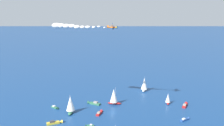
{
  "coord_description": "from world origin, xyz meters",
  "views": [
    {
      "loc": [
        145.4,
        90.61,
        72.04
      ],
      "look_at": [
        0.0,
        0.0,
        35.43
      ],
      "focal_mm": 42.23,
      "sensor_mm": 36.0,
      "label": 1
    }
  ],
  "objects_px": {
    "motorboat_far_port": "(93,103)",
    "biplane_lead": "(112,27)",
    "sailboat_mid_cluster": "(168,99)",
    "motorboat_outer_ring_b": "(89,125)",
    "sailboat_outer_ring_c": "(70,104)",
    "motorboat_inshore": "(55,107)",
    "wingwalker_lead": "(112,24)",
    "motorboat_outer_ring_e": "(100,113)",
    "sailboat_ahead": "(144,84)",
    "motorboat_far_stbd": "(55,122)",
    "sailboat_trailing": "(114,96)",
    "motorboat_outer_ring_f": "(185,119)",
    "motorboat_offshore": "(185,105)"
  },
  "relations": [
    {
      "from": "motorboat_far_port",
      "to": "biplane_lead",
      "type": "relative_size",
      "value": 1.42
    },
    {
      "from": "motorboat_far_port",
      "to": "sailboat_mid_cluster",
      "type": "distance_m",
      "value": 56.68
    },
    {
      "from": "motorboat_outer_ring_b",
      "to": "sailboat_outer_ring_c",
      "type": "height_order",
      "value": "sailboat_outer_ring_c"
    },
    {
      "from": "motorboat_inshore",
      "to": "motorboat_outer_ring_b",
      "type": "bearing_deg",
      "value": 74.93
    },
    {
      "from": "motorboat_outer_ring_b",
      "to": "wingwalker_lead",
      "type": "xyz_separation_m",
      "value": [
        -25.13,
        1.25,
        60.98
      ]
    },
    {
      "from": "wingwalker_lead",
      "to": "motorboat_outer_ring_e",
      "type": "bearing_deg",
      "value": -47.53
    },
    {
      "from": "sailboat_ahead",
      "to": "motorboat_outer_ring_b",
      "type": "xyz_separation_m",
      "value": [
        81.26,
        0.94,
        -5.48
      ]
    },
    {
      "from": "biplane_lead",
      "to": "motorboat_far_stbd",
      "type": "bearing_deg",
      "value": -32.72
    },
    {
      "from": "sailboat_mid_cluster",
      "to": "motorboat_far_stbd",
      "type": "bearing_deg",
      "value": -33.9
    },
    {
      "from": "motorboat_far_stbd",
      "to": "sailboat_mid_cluster",
      "type": "xyz_separation_m",
      "value": [
        -71.17,
        47.82,
        3.2
      ]
    },
    {
      "from": "motorboat_inshore",
      "to": "sailboat_trailing",
      "type": "relative_size",
      "value": 0.56
    },
    {
      "from": "motorboat_far_stbd",
      "to": "sailboat_ahead",
      "type": "relative_size",
      "value": 0.73
    },
    {
      "from": "sailboat_outer_ring_c",
      "to": "biplane_lead",
      "type": "height_order",
      "value": "biplane_lead"
    },
    {
      "from": "motorboat_outer_ring_b",
      "to": "motorboat_outer_ring_f",
      "type": "bearing_deg",
      "value": 129.83
    },
    {
      "from": "sailboat_trailing",
      "to": "motorboat_far_stbd",
      "type": "bearing_deg",
      "value": -15.65
    },
    {
      "from": "motorboat_far_stbd",
      "to": "motorboat_outer_ring_b",
      "type": "height_order",
      "value": "motorboat_far_stbd"
    },
    {
      "from": "motorboat_offshore",
      "to": "motorboat_outer_ring_e",
      "type": "bearing_deg",
      "value": -44.99
    },
    {
      "from": "sailboat_outer_ring_c",
      "to": "motorboat_far_port",
      "type": "bearing_deg",
      "value": 170.53
    },
    {
      "from": "sailboat_trailing",
      "to": "sailboat_ahead",
      "type": "xyz_separation_m",
      "value": [
        -41.32,
        5.76,
        -0.2
      ]
    },
    {
      "from": "motorboat_outer_ring_e",
      "to": "wingwalker_lead",
      "type": "height_order",
      "value": "wingwalker_lead"
    },
    {
      "from": "motorboat_offshore",
      "to": "sailboat_trailing",
      "type": "relative_size",
      "value": 0.72
    },
    {
      "from": "sailboat_trailing",
      "to": "biplane_lead",
      "type": "distance_m",
      "value": 55.78
    },
    {
      "from": "sailboat_ahead",
      "to": "motorboat_outer_ring_b",
      "type": "height_order",
      "value": "sailboat_ahead"
    },
    {
      "from": "motorboat_inshore",
      "to": "motorboat_outer_ring_e",
      "type": "relative_size",
      "value": 0.87
    },
    {
      "from": "sailboat_trailing",
      "to": "wingwalker_lead",
      "type": "height_order",
      "value": "wingwalker_lead"
    },
    {
      "from": "motorboat_inshore",
      "to": "wingwalker_lead",
      "type": "relative_size",
      "value": 4.9
    },
    {
      "from": "sailboat_mid_cluster",
      "to": "motorboat_outer_ring_f",
      "type": "distance_m",
      "value": 30.65
    },
    {
      "from": "motorboat_offshore",
      "to": "wingwalker_lead",
      "type": "bearing_deg",
      "value": -44.57
    },
    {
      "from": "motorboat_outer_ring_e",
      "to": "sailboat_trailing",
      "type": "bearing_deg",
      "value": -176.42
    },
    {
      "from": "sailboat_ahead",
      "to": "sailboat_mid_cluster",
      "type": "relative_size",
      "value": 1.49
    },
    {
      "from": "wingwalker_lead",
      "to": "motorboat_offshore",
      "type": "bearing_deg",
      "value": 135.43
    },
    {
      "from": "sailboat_mid_cluster",
      "to": "motorboat_outer_ring_f",
      "type": "height_order",
      "value": "sailboat_mid_cluster"
    },
    {
      "from": "motorboat_far_stbd",
      "to": "wingwalker_lead",
      "type": "bearing_deg",
      "value": 147.41
    },
    {
      "from": "motorboat_outer_ring_f",
      "to": "motorboat_far_port",
      "type": "bearing_deg",
      "value": -83.12
    },
    {
      "from": "motorboat_outer_ring_e",
      "to": "biplane_lead",
      "type": "bearing_deg",
      "value": 131.78
    },
    {
      "from": "motorboat_far_port",
      "to": "motorboat_inshore",
      "type": "relative_size",
      "value": 1.39
    },
    {
      "from": "motorboat_far_stbd",
      "to": "sailboat_trailing",
      "type": "relative_size",
      "value": 0.7
    },
    {
      "from": "motorboat_far_stbd",
      "to": "motorboat_outer_ring_b",
      "type": "xyz_separation_m",
      "value": [
        -8.57,
        20.29,
        -0.35
      ]
    },
    {
      "from": "motorboat_offshore",
      "to": "motorboat_outer_ring_f",
      "type": "relative_size",
      "value": 1.31
    },
    {
      "from": "sailboat_mid_cluster",
      "to": "wingwalker_lead",
      "type": "xyz_separation_m",
      "value": [
        37.48,
        -26.28,
        57.43
      ]
    },
    {
      "from": "motorboat_far_stbd",
      "to": "motorboat_outer_ring_e",
      "type": "xyz_separation_m",
      "value": [
        -27.61,
        14.89,
        -0.12
      ]
    },
    {
      "from": "motorboat_outer_ring_f",
      "to": "motorboat_inshore",
      "type": "bearing_deg",
      "value": -71.13
    },
    {
      "from": "motorboat_far_port",
      "to": "sailboat_outer_ring_c",
      "type": "bearing_deg",
      "value": -9.47
    },
    {
      "from": "motorboat_outer_ring_e",
      "to": "motorboat_offshore",
      "type": "bearing_deg",
      "value": 135.01
    },
    {
      "from": "motorboat_far_stbd",
      "to": "sailboat_trailing",
      "type": "xyz_separation_m",
      "value": [
        -48.51,
        13.59,
        5.33
      ]
    },
    {
      "from": "sailboat_trailing",
      "to": "motorboat_offshore",
      "type": "bearing_deg",
      "value": 117.78
    },
    {
      "from": "motorboat_outer_ring_f",
      "to": "wingwalker_lead",
      "type": "distance_m",
      "value": 77.94
    },
    {
      "from": "sailboat_mid_cluster",
      "to": "sailboat_outer_ring_c",
      "type": "xyz_separation_m",
      "value": [
        52.71,
        -51.01,
        2.32
      ]
    },
    {
      "from": "motorboat_offshore",
      "to": "sailboat_ahead",
      "type": "distance_m",
      "value": 44.66
    },
    {
      "from": "motorboat_inshore",
      "to": "sailboat_trailing",
      "type": "bearing_deg",
      "value": 132.99
    }
  ]
}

